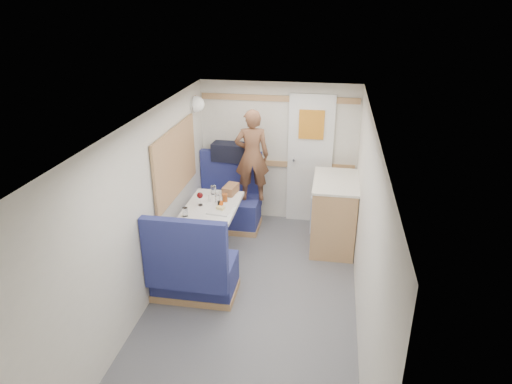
% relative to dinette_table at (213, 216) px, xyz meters
% --- Properties ---
extents(floor, '(4.50, 4.50, 0.00)m').
position_rel_dinette_table_xyz_m(floor, '(0.65, -1.00, -0.57)').
color(floor, '#515156').
rests_on(floor, ground).
extents(ceiling, '(4.50, 4.50, 0.00)m').
position_rel_dinette_table_xyz_m(ceiling, '(0.65, -1.00, 1.43)').
color(ceiling, silver).
rests_on(ceiling, wall_back).
extents(wall_back, '(2.20, 0.02, 2.00)m').
position_rel_dinette_table_xyz_m(wall_back, '(0.65, 1.25, 0.43)').
color(wall_back, silver).
rests_on(wall_back, floor).
extents(wall_left, '(0.02, 4.50, 2.00)m').
position_rel_dinette_table_xyz_m(wall_left, '(-0.45, -1.00, 0.43)').
color(wall_left, silver).
rests_on(wall_left, floor).
extents(wall_right, '(0.02, 4.50, 2.00)m').
position_rel_dinette_table_xyz_m(wall_right, '(1.75, -1.00, 0.43)').
color(wall_right, silver).
rests_on(wall_right, floor).
extents(oak_trim_low, '(2.15, 0.02, 0.08)m').
position_rel_dinette_table_xyz_m(oak_trim_low, '(0.65, 1.23, 0.28)').
color(oak_trim_low, '#9E7247').
rests_on(oak_trim_low, wall_back).
extents(oak_trim_high, '(2.15, 0.02, 0.08)m').
position_rel_dinette_table_xyz_m(oak_trim_high, '(0.65, 1.23, 1.21)').
color(oak_trim_high, '#9E7247').
rests_on(oak_trim_high, wall_back).
extents(side_window, '(0.04, 1.30, 0.72)m').
position_rel_dinette_table_xyz_m(side_window, '(-0.43, 0.00, 0.68)').
color(side_window, '#99A088').
rests_on(side_window, wall_left).
extents(rear_door, '(0.62, 0.12, 1.86)m').
position_rel_dinette_table_xyz_m(rear_door, '(1.10, 1.22, 0.41)').
color(rear_door, white).
rests_on(rear_door, wall_back).
extents(dinette_table, '(0.62, 0.92, 0.72)m').
position_rel_dinette_table_xyz_m(dinette_table, '(0.00, 0.00, 0.00)').
color(dinette_table, white).
rests_on(dinette_table, floor).
extents(bench_far, '(0.90, 0.59, 1.05)m').
position_rel_dinette_table_xyz_m(bench_far, '(-0.00, 0.86, -0.27)').
color(bench_far, navy).
rests_on(bench_far, floor).
extents(bench_near, '(0.90, 0.59, 1.05)m').
position_rel_dinette_table_xyz_m(bench_near, '(-0.00, -0.86, -0.27)').
color(bench_near, navy).
rests_on(bench_near, floor).
extents(ledge, '(0.90, 0.14, 0.04)m').
position_rel_dinette_table_xyz_m(ledge, '(-0.00, 1.12, 0.31)').
color(ledge, '#9E7247').
rests_on(ledge, bench_far).
extents(dome_light, '(0.20, 0.20, 0.20)m').
position_rel_dinette_table_xyz_m(dome_light, '(-0.39, 0.85, 1.18)').
color(dome_light, white).
rests_on(dome_light, wall_left).
extents(galley_counter, '(0.57, 0.92, 0.92)m').
position_rel_dinette_table_xyz_m(galley_counter, '(1.47, 0.55, -0.10)').
color(galley_counter, '#9E7247').
rests_on(galley_counter, floor).
extents(person, '(0.51, 0.39, 1.27)m').
position_rel_dinette_table_xyz_m(person, '(0.34, 0.84, 0.52)').
color(person, brown).
rests_on(person, bench_far).
extents(duffel_bag, '(0.54, 0.29, 0.25)m').
position_rel_dinette_table_xyz_m(duffel_bag, '(-0.00, 1.12, 0.46)').
color(duffel_bag, black).
rests_on(duffel_bag, ledge).
extents(tray, '(0.30, 0.37, 0.02)m').
position_rel_dinette_table_xyz_m(tray, '(0.15, -0.12, 0.16)').
color(tray, silver).
rests_on(tray, dinette_table).
extents(orange_fruit, '(0.07, 0.07, 0.07)m').
position_rel_dinette_table_xyz_m(orange_fruit, '(0.12, -0.06, 0.21)').
color(orange_fruit, orange).
rests_on(orange_fruit, tray).
extents(cheese_block, '(0.11, 0.08, 0.03)m').
position_rel_dinette_table_xyz_m(cheese_block, '(0.14, -0.14, 0.19)').
color(cheese_block, '#F4E78D').
rests_on(cheese_block, tray).
extents(wine_glass, '(0.08, 0.08, 0.17)m').
position_rel_dinette_table_xyz_m(wine_glass, '(-0.14, -0.04, 0.28)').
color(wine_glass, white).
rests_on(wine_glass, dinette_table).
extents(tumbler_left, '(0.06, 0.06, 0.10)m').
position_rel_dinette_table_xyz_m(tumbler_left, '(-0.23, -0.35, 0.21)').
color(tumbler_left, white).
rests_on(tumbler_left, dinette_table).
extents(tumbler_mid, '(0.07, 0.07, 0.11)m').
position_rel_dinette_table_xyz_m(tumbler_mid, '(-0.06, 0.32, 0.21)').
color(tumbler_mid, silver).
rests_on(tumbler_mid, dinette_table).
extents(tumbler_right, '(0.06, 0.06, 0.10)m').
position_rel_dinette_table_xyz_m(tumbler_right, '(0.05, 0.07, 0.21)').
color(tumbler_right, white).
rests_on(tumbler_right, dinette_table).
extents(beer_glass, '(0.07, 0.07, 0.10)m').
position_rel_dinette_table_xyz_m(beer_glass, '(0.13, 0.12, 0.21)').
color(beer_glass, brown).
rests_on(beer_glass, dinette_table).
extents(pepper_grinder, '(0.03, 0.03, 0.09)m').
position_rel_dinette_table_xyz_m(pepper_grinder, '(0.11, -0.08, 0.20)').
color(pepper_grinder, black).
rests_on(pepper_grinder, dinette_table).
extents(salt_grinder, '(0.04, 0.04, 0.09)m').
position_rel_dinette_table_xyz_m(salt_grinder, '(-0.06, 0.10, 0.20)').
color(salt_grinder, white).
rests_on(salt_grinder, dinette_table).
extents(bread_loaf, '(0.18, 0.28, 0.11)m').
position_rel_dinette_table_xyz_m(bread_loaf, '(0.15, 0.38, 0.21)').
color(bread_loaf, brown).
rests_on(bread_loaf, dinette_table).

